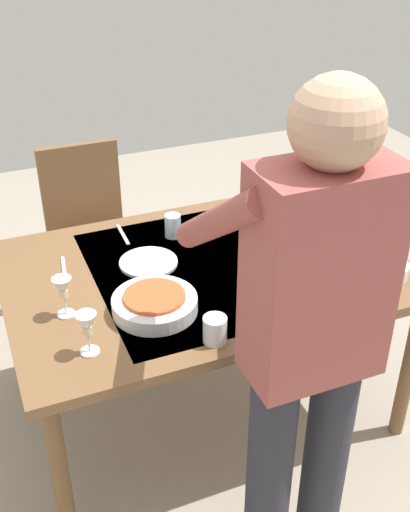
# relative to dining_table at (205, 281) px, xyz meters

# --- Properties ---
(ground_plane) EXTENTS (6.00, 6.00, 0.00)m
(ground_plane) POSITION_rel_dining_table_xyz_m (0.00, 0.00, -0.67)
(ground_plane) COLOR #9E9384
(dining_table) EXTENTS (1.54, 1.04, 0.73)m
(dining_table) POSITION_rel_dining_table_xyz_m (0.00, 0.00, 0.00)
(dining_table) COLOR brown
(dining_table) RESTS_ON ground_plane
(chair_near) EXTENTS (0.40, 0.40, 0.91)m
(chair_near) POSITION_rel_dining_table_xyz_m (0.27, -0.90, -0.14)
(chair_near) COLOR #523019
(chair_near) RESTS_ON ground_plane
(person_server) EXTENTS (0.42, 0.61, 1.69)m
(person_server) POSITION_rel_dining_table_xyz_m (0.02, 0.78, 0.30)
(person_server) COLOR #2D2D38
(person_server) RESTS_ON ground_plane
(wine_bottle) EXTENTS (0.07, 0.07, 0.30)m
(wine_bottle) POSITION_rel_dining_table_xyz_m (-0.60, -0.20, 0.18)
(wine_bottle) COLOR black
(wine_bottle) RESTS_ON dining_table
(wine_glass_left) EXTENTS (0.07, 0.07, 0.15)m
(wine_glass_left) POSITION_rel_dining_table_xyz_m (0.56, 0.10, 0.17)
(wine_glass_left) COLOR white
(wine_glass_left) RESTS_ON dining_table
(wine_glass_right) EXTENTS (0.07, 0.07, 0.15)m
(wine_glass_right) POSITION_rel_dining_table_xyz_m (0.54, 0.33, 0.17)
(wine_glass_right) COLOR white
(wine_glass_right) RESTS_ON dining_table
(water_cup_near_left) EXTENTS (0.08, 0.08, 0.10)m
(water_cup_near_left) POSITION_rel_dining_table_xyz_m (-0.03, 0.44, 0.12)
(water_cup_near_left) COLOR silver
(water_cup_near_left) RESTS_ON dining_table
(water_cup_near_right) EXTENTS (0.06, 0.06, 0.09)m
(water_cup_near_right) POSITION_rel_dining_table_xyz_m (-0.40, -0.25, 0.11)
(water_cup_near_right) COLOR silver
(water_cup_near_right) RESTS_ON dining_table
(water_cup_far_left) EXTENTS (0.07, 0.07, 0.10)m
(water_cup_far_left) POSITION_rel_dining_table_xyz_m (0.03, -0.28, 0.12)
(water_cup_far_left) COLOR silver
(water_cup_far_left) RESTS_ON dining_table
(water_cup_far_right) EXTENTS (0.08, 0.08, 0.09)m
(water_cup_far_right) POSITION_rel_dining_table_xyz_m (0.14, 0.43, 0.11)
(water_cup_far_right) COLOR silver
(water_cup_far_right) RESTS_ON dining_table
(serving_bowl_pasta) EXTENTS (0.30, 0.30, 0.07)m
(serving_bowl_pasta) POSITION_rel_dining_table_xyz_m (0.27, 0.20, 0.10)
(serving_bowl_pasta) COLOR silver
(serving_bowl_pasta) RESTS_ON dining_table
(side_bowl_salad) EXTENTS (0.18, 0.18, 0.07)m
(side_bowl_salad) POSITION_rel_dining_table_xyz_m (-0.61, 0.31, 0.10)
(side_bowl_salad) COLOR silver
(side_bowl_salad) RESTS_ON dining_table
(side_bowl_bread) EXTENTS (0.16, 0.16, 0.07)m
(side_bowl_bread) POSITION_rel_dining_table_xyz_m (-0.24, 0.00, 0.10)
(side_bowl_bread) COLOR silver
(side_bowl_bread) RESTS_ON dining_table
(dinner_plate_near) EXTENTS (0.23, 0.23, 0.01)m
(dinner_plate_near) POSITION_rel_dining_table_xyz_m (0.20, -0.11, 0.07)
(dinner_plate_near) COLOR silver
(dinner_plate_near) RESTS_ON dining_table
(table_knife) EXTENTS (0.04, 0.20, 0.00)m
(table_knife) POSITION_rel_dining_table_xyz_m (0.51, -0.18, 0.07)
(table_knife) COLOR silver
(table_knife) RESTS_ON dining_table
(table_fork) EXTENTS (0.02, 0.18, 0.00)m
(table_fork) POSITION_rel_dining_table_xyz_m (0.23, -0.37, 0.07)
(table_fork) COLOR silver
(table_fork) RESTS_ON dining_table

